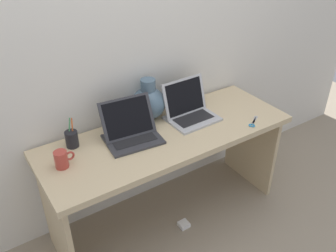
{
  "coord_description": "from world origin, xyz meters",
  "views": [
    {
      "loc": [
        -1.04,
        -1.59,
        1.94
      ],
      "look_at": [
        0.0,
        0.0,
        0.76
      ],
      "focal_mm": 38.87,
      "sensor_mm": 36.0,
      "label": 1
    }
  ],
  "objects_px": {
    "coffee_mug": "(62,159)",
    "laptop_right": "(189,108)",
    "scissors": "(253,123)",
    "laptop_left": "(130,129)",
    "green_vase": "(149,102)",
    "power_brick": "(184,224)",
    "pen_cup": "(72,139)"
  },
  "relations": [
    {
      "from": "laptop_left",
      "to": "green_vase",
      "type": "xyz_separation_m",
      "value": [
        0.22,
        0.15,
        0.05
      ]
    },
    {
      "from": "coffee_mug",
      "to": "laptop_left",
      "type": "bearing_deg",
      "value": 6.09
    },
    {
      "from": "pen_cup",
      "to": "power_brick",
      "type": "height_order",
      "value": "pen_cup"
    },
    {
      "from": "laptop_right",
      "to": "green_vase",
      "type": "height_order",
      "value": "green_vase"
    },
    {
      "from": "laptop_right",
      "to": "green_vase",
      "type": "bearing_deg",
      "value": 147.2
    },
    {
      "from": "coffee_mug",
      "to": "laptop_right",
      "type": "bearing_deg",
      "value": 3.71
    },
    {
      "from": "laptop_left",
      "to": "power_brick",
      "type": "distance_m",
      "value": 0.83
    },
    {
      "from": "pen_cup",
      "to": "laptop_left",
      "type": "bearing_deg",
      "value": -18.48
    },
    {
      "from": "green_vase",
      "to": "power_brick",
      "type": "relative_size",
      "value": 3.91
    },
    {
      "from": "green_vase",
      "to": "power_brick",
      "type": "xyz_separation_m",
      "value": [
        0.03,
        -0.38,
        -0.81
      ]
    },
    {
      "from": "green_vase",
      "to": "power_brick",
      "type": "distance_m",
      "value": 0.89
    },
    {
      "from": "coffee_mug",
      "to": "green_vase",
      "type": "bearing_deg",
      "value": 16.8
    },
    {
      "from": "laptop_left",
      "to": "green_vase",
      "type": "distance_m",
      "value": 0.27
    },
    {
      "from": "green_vase",
      "to": "coffee_mug",
      "type": "bearing_deg",
      "value": -163.2
    },
    {
      "from": "pen_cup",
      "to": "power_brick",
      "type": "bearing_deg",
      "value": -30.03
    },
    {
      "from": "laptop_right",
      "to": "green_vase",
      "type": "xyz_separation_m",
      "value": [
        -0.22,
        0.14,
        0.05
      ]
    },
    {
      "from": "scissors",
      "to": "coffee_mug",
      "type": "bearing_deg",
      "value": 168.38
    },
    {
      "from": "coffee_mug",
      "to": "power_brick",
      "type": "height_order",
      "value": "coffee_mug"
    },
    {
      "from": "laptop_right",
      "to": "green_vase",
      "type": "relative_size",
      "value": 1.18
    },
    {
      "from": "green_vase",
      "to": "scissors",
      "type": "height_order",
      "value": "green_vase"
    },
    {
      "from": "coffee_mug",
      "to": "scissors",
      "type": "bearing_deg",
      "value": -11.62
    },
    {
      "from": "coffee_mug",
      "to": "pen_cup",
      "type": "relative_size",
      "value": 0.6
    },
    {
      "from": "scissors",
      "to": "power_brick",
      "type": "distance_m",
      "value": 0.85
    },
    {
      "from": "laptop_left",
      "to": "laptop_right",
      "type": "distance_m",
      "value": 0.44
    },
    {
      "from": "pen_cup",
      "to": "scissors",
      "type": "height_order",
      "value": "pen_cup"
    },
    {
      "from": "green_vase",
      "to": "laptop_right",
      "type": "bearing_deg",
      "value": -32.8
    },
    {
      "from": "laptop_left",
      "to": "laptop_right",
      "type": "xyz_separation_m",
      "value": [
        0.44,
        0.01,
        0.0
      ]
    },
    {
      "from": "coffee_mug",
      "to": "scissors",
      "type": "distance_m",
      "value": 1.21
    },
    {
      "from": "laptop_right",
      "to": "coffee_mug",
      "type": "height_order",
      "value": "laptop_right"
    },
    {
      "from": "laptop_left",
      "to": "power_brick",
      "type": "height_order",
      "value": "laptop_left"
    },
    {
      "from": "laptop_left",
      "to": "coffee_mug",
      "type": "xyz_separation_m",
      "value": [
        -0.44,
        -0.05,
        -0.01
      ]
    },
    {
      "from": "laptop_right",
      "to": "power_brick",
      "type": "relative_size",
      "value": 4.63
    }
  ]
}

